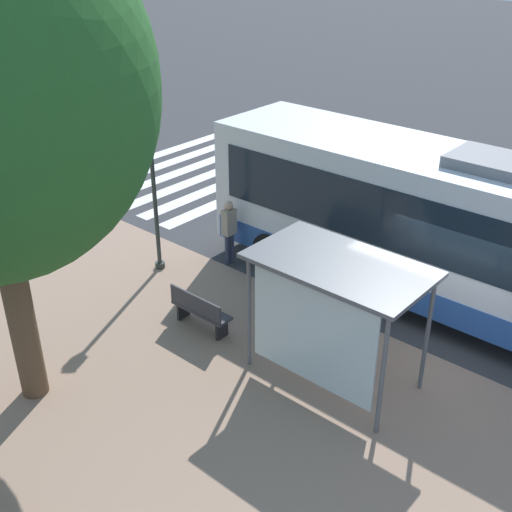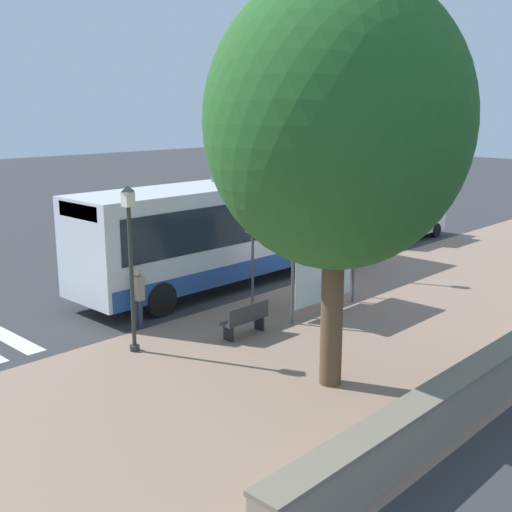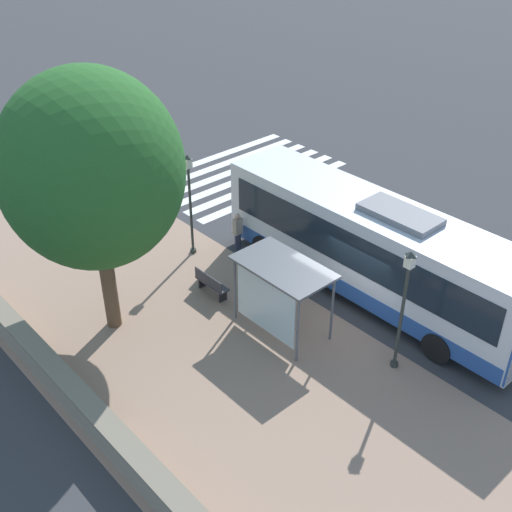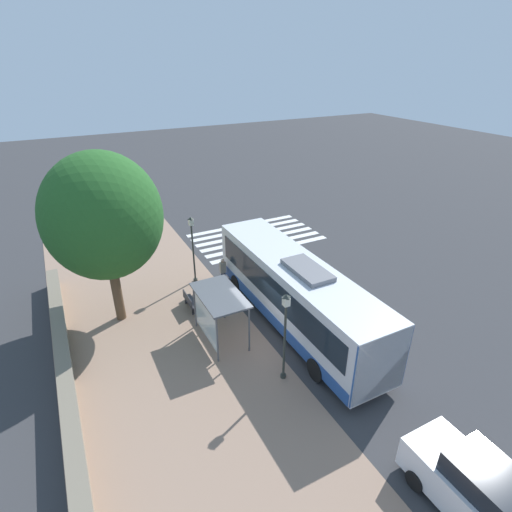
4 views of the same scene
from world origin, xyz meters
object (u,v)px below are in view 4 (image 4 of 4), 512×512
(street_lamp_near, at_px, (193,244))
(shade_tree, at_px, (103,217))
(bench, at_px, (190,301))
(street_lamp_far, at_px, (285,330))
(bus, at_px, (295,292))
(parked_car_behind_bus, at_px, (484,497))
(pedestrian, at_px, (223,270))
(bus_shelter, at_px, (217,303))

(street_lamp_near, relative_size, shade_tree, 0.48)
(bench, height_order, street_lamp_far, street_lamp_far)
(bus, height_order, parked_car_behind_bus, bus)
(bench, distance_m, shade_tree, 6.14)
(bench, distance_m, street_lamp_far, 7.06)
(bus, distance_m, bench, 5.67)
(street_lamp_near, relative_size, parked_car_behind_bus, 0.89)
(bench, relative_size, street_lamp_far, 0.35)
(street_lamp_far, bearing_deg, shade_tree, 124.98)
(street_lamp_near, distance_m, shade_tree, 5.83)
(pedestrian, bearing_deg, bus_shelter, -115.86)
(street_lamp_far, xyz_separation_m, shade_tree, (-5.17, 7.39, 3.09))
(bus_shelter, relative_size, bench, 2.20)
(bench, relative_size, street_lamp_near, 0.35)
(pedestrian, bearing_deg, shade_tree, -173.42)
(bus, height_order, bench, bus)
(bus_shelter, bearing_deg, bus, -9.47)
(bus, bearing_deg, bench, 138.75)
(bus_shelter, distance_m, bench, 3.40)
(bench, distance_m, street_lamp_near, 3.49)
(bus_shelter, height_order, shade_tree, shade_tree)
(bus, relative_size, shade_tree, 1.38)
(pedestrian, relative_size, parked_car_behind_bus, 0.37)
(pedestrian, distance_m, bench, 3.01)
(street_lamp_near, bearing_deg, bus, -65.00)
(street_lamp_far, distance_m, shade_tree, 9.53)
(bus_shelter, height_order, street_lamp_near, street_lamp_near)
(bus_shelter, relative_size, parked_car_behind_bus, 0.69)
(pedestrian, bearing_deg, street_lamp_near, 140.19)
(street_lamp_far, bearing_deg, parked_car_behind_bus, -74.57)
(bus_shelter, relative_size, street_lamp_near, 0.77)
(street_lamp_near, distance_m, parked_car_behind_bus, 16.88)
(bench, bearing_deg, bus_shelter, -83.25)
(shade_tree, bearing_deg, pedestrian, 6.58)
(street_lamp_near, relative_size, street_lamp_far, 1.00)
(bus, xyz_separation_m, bus_shelter, (-3.78, 0.63, 0.18))
(bus, xyz_separation_m, street_lamp_far, (-2.35, -2.93, 0.55))
(bus, relative_size, street_lamp_near, 2.88)
(pedestrian, distance_m, street_lamp_near, 2.25)
(street_lamp_far, bearing_deg, bus_shelter, 111.83)
(street_lamp_far, relative_size, shade_tree, 0.48)
(bus, height_order, bus_shelter, bus)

